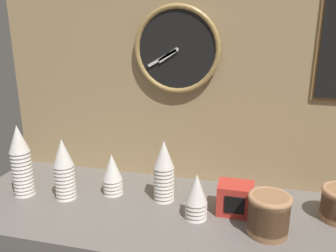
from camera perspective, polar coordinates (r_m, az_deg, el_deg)
The scene contains 10 objects.
ground_plane at distance 126.92cm, azimuth 2.82°, elevation -14.13°, with size 160.00×56.00×4.00cm, color slate.
wall_tiled_back at distance 134.97cm, azimuth 5.45°, elevation 12.28°, with size 160.00×3.00×105.00cm.
cup_stack_left at distance 133.93cm, azimuth -16.35°, elevation -6.62°, with size 7.38×7.38×22.85cm.
cup_stack_center_right at distance 118.18cm, azimuth 4.57°, elevation -11.17°, with size 7.38×7.38×15.80cm.
cup_stack_center_left at distance 134.61cm, azimuth -8.92°, elevation -7.62°, with size 7.38×7.38×15.80cm.
cup_stack_far_left at distance 140.88cm, azimuth -22.54°, elevation -5.14°, with size 7.38×7.38×27.08cm.
cup_stack_center at distance 127.15cm, azimuth -0.67°, elevation -7.19°, with size 7.38×7.38×22.85cm.
bowl_stack_right at distance 114.77cm, azimuth 15.85°, elevation -13.36°, with size 13.17×13.17×13.00cm.
wall_clock at distance 133.67cm, azimuth 1.42°, elevation 12.14°, with size 32.59×2.70×32.59cm.
napkin_dispenser at distance 124.21cm, azimuth 10.74°, elevation -11.34°, with size 11.86×9.62×10.47cm.
Camera 1 is at (20.53, -106.40, 64.07)cm, focal length 38.00 mm.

